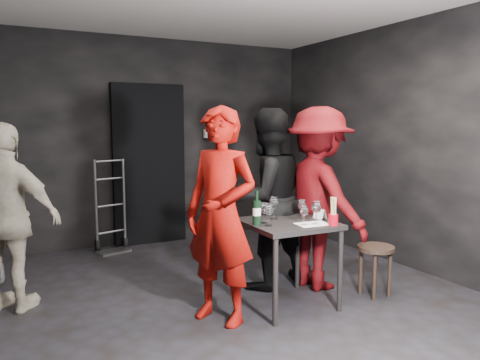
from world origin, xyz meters
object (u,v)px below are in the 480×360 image
hand_truck (112,234)px  tasting_table (288,232)px  server_red (221,199)px  bystander_cream (8,212)px  woman_black (266,185)px  man_maroon (318,183)px  stool (376,256)px  wine_bottle (257,212)px  breadstick_cup (333,212)px

hand_truck → tasting_table: (1.00, -2.47, 0.44)m
server_red → bystander_cream: size_ratio=1.16×
woman_black → man_maroon: man_maroon is taller
tasting_table → stool: (0.85, -0.18, -0.28)m
hand_truck → bystander_cream: bearing=-143.1°
server_red → woman_black: (0.73, 0.55, 0.01)m
woman_black → wine_bottle: bearing=47.1°
stool → breadstick_cup: breadstick_cup is taller
man_maroon → bystander_cream: 2.77m
tasting_table → bystander_cream: bystander_cream is taller
bystander_cream → woman_black: bearing=-155.1°
server_red → wine_bottle: server_red is taller
stool → wine_bottle: 1.27m
man_maroon → stool: bearing=-152.1°
stool → server_red: size_ratio=0.24×
hand_truck → tasting_table: hand_truck is taller
tasting_table → server_red: server_red is taller
wine_bottle → breadstick_cup: 0.64m
hand_truck → breadstick_cup: 3.11m
bystander_cream → breadstick_cup: 2.72m
hand_truck → tasting_table: 2.70m
stool → breadstick_cup: bearing=-168.3°
tasting_table → server_red: (-0.65, -0.03, 0.35)m
hand_truck → server_red: (0.35, -2.50, 0.79)m
tasting_table → wine_bottle: bearing=179.6°
hand_truck → breadstick_cup: hand_truck is taller
woman_black → bystander_cream: bearing=-17.2°
server_red → man_maroon: 1.21m
tasting_table → breadstick_cup: (0.25, -0.30, 0.21)m
hand_truck → server_red: size_ratio=0.58×
hand_truck → breadstick_cup: (1.25, -2.77, 0.65)m
tasting_table → woman_black: (0.08, 0.52, 0.35)m
server_red → breadstick_cup: size_ratio=7.84×
breadstick_cup → server_red: bearing=163.1°
tasting_table → wine_bottle: wine_bottle is taller
woman_black → man_maroon: 0.50m
man_maroon → wine_bottle: man_maroon is taller
server_red → woman_black: bearing=95.4°
wine_bottle → breadstick_cup: wine_bottle is taller
server_red → stool: bearing=53.1°
hand_truck → woman_black: bearing=-76.4°
wine_bottle → breadstick_cup: (0.56, -0.30, 0.00)m
tasting_table → man_maroon: (0.52, 0.28, 0.37)m
hand_truck → man_maroon: size_ratio=0.57×
tasting_table → bystander_cream: 2.38m
stool → woman_black: 1.21m
bystander_cream → wine_bottle: (1.85, -0.97, 0.00)m
tasting_table → woman_black: bearing=81.1°
stool → server_red: 1.63m
bystander_cream → stool: bearing=-164.6°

